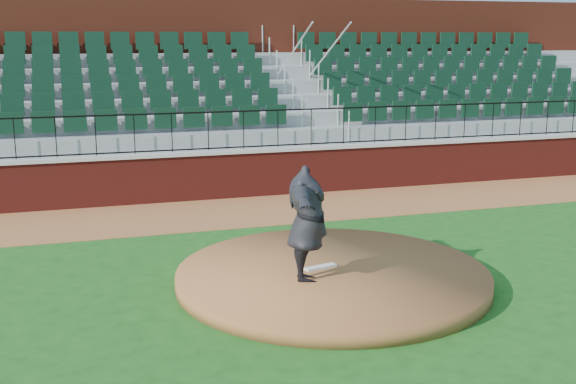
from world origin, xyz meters
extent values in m
plane|color=#164B15|center=(0.00, 0.00, 0.00)|extent=(90.00, 90.00, 0.00)
cube|color=#94542D|center=(0.00, 5.40, 0.01)|extent=(34.00, 3.20, 0.01)
cube|color=maroon|center=(0.00, 7.00, 0.60)|extent=(34.00, 0.35, 1.20)
cube|color=#B7B7B7|center=(0.00, 7.00, 1.25)|extent=(34.00, 0.45, 0.10)
cube|color=maroon|center=(0.00, 12.52, 2.75)|extent=(34.00, 0.50, 5.50)
cylinder|color=brown|center=(0.29, -0.19, 0.12)|extent=(5.44, 5.44, 0.25)
cube|color=silver|center=(0.11, -0.06, 0.27)|extent=(0.62, 0.29, 0.04)
imported|color=black|center=(-0.32, -0.57, 1.22)|extent=(1.25, 2.48, 1.94)
camera|label=1|loc=(-3.95, -11.21, 4.22)|focal=44.27mm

